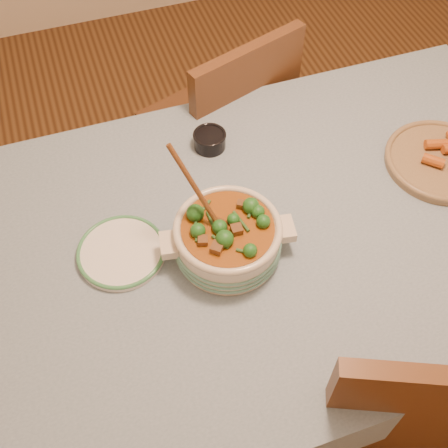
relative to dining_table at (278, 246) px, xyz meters
name	(u,v)px	position (x,y,z in m)	size (l,w,h in m)	color
floor	(264,346)	(0.00, 0.00, -0.66)	(4.50, 4.50, 0.00)	#402412
dining_table	(278,246)	(0.00, 0.00, 0.00)	(1.68, 1.08, 0.76)	brown
stew_casserole	(228,236)	(-0.16, -0.03, 0.16)	(0.34, 0.30, 0.32)	beige
white_plate	(121,252)	(-0.42, 0.05, 0.10)	(0.24, 0.24, 0.02)	white
condiment_bowl	(210,139)	(-0.09, 0.34, 0.12)	(0.11, 0.11, 0.05)	black
fried_plate	(441,159)	(0.51, 0.06, 0.11)	(0.40, 0.40, 0.05)	#90744F
chair_far	(226,124)	(0.07, 0.65, -0.15)	(0.54, 0.54, 0.91)	#5B311B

